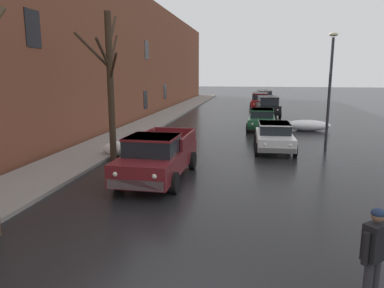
# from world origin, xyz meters

# --- Properties ---
(left_sidewalk_slab) EXTENTS (2.80, 80.00, 0.13)m
(left_sidewalk_slab) POSITION_xyz_m (-6.59, 18.00, 0.07)
(left_sidewalk_slab) COLOR gray
(left_sidewalk_slab) RESTS_ON ground
(brick_townhouse_facade) EXTENTS (0.63, 80.00, 10.55)m
(brick_townhouse_facade) POSITION_xyz_m (-8.49, 18.01, 5.27)
(brick_townhouse_facade) COLOR brown
(brick_townhouse_facade) RESTS_ON ground
(snow_bank_along_left_kerb) EXTENTS (3.06, 1.20, 0.75)m
(snow_bank_along_left_kerb) POSITION_xyz_m (5.00, 21.05, 0.36)
(snow_bank_along_left_kerb) COLOR white
(snow_bank_along_left_kerb) RESTS_ON ground
(snow_bank_mid_block_left) EXTENTS (1.78, 1.00, 0.70)m
(snow_bank_mid_block_left) POSITION_xyz_m (-4.91, 11.56, 0.34)
(snow_bank_mid_block_left) COLOR white
(snow_bank_mid_block_left) RESTS_ON ground
(bare_tree_second_along_sidewalk) EXTENTS (2.25, 3.10, 6.59)m
(bare_tree_second_along_sidewalk) POSITION_xyz_m (-4.95, 10.67, 3.60)
(bare_tree_second_along_sidewalk) COLOR #382B1E
(bare_tree_second_along_sidewalk) RESTS_ON ground
(pickup_truck_maroon_approaching_near_lane) EXTENTS (2.30, 5.36, 1.76)m
(pickup_truck_maroon_approaching_near_lane) POSITION_xyz_m (-2.13, 8.09, 0.88)
(pickup_truck_maroon_approaching_near_lane) COLOR maroon
(pickup_truck_maroon_approaching_near_lane) RESTS_ON ground
(sedan_white_parked_kerbside_close) EXTENTS (2.06, 4.11, 1.42)m
(sedan_white_parked_kerbside_close) POSITION_xyz_m (2.42, 14.10, 0.75)
(sedan_white_parked_kerbside_close) COLOR silver
(sedan_white_parked_kerbside_close) RESTS_ON ground
(sedan_green_parked_kerbside_mid) EXTENTS (2.10, 4.42, 1.42)m
(sedan_green_parked_kerbside_mid) POSITION_xyz_m (1.92, 21.12, 0.75)
(sedan_green_parked_kerbside_mid) COLOR #1E5633
(sedan_green_parked_kerbside_mid) RESTS_ON ground
(suv_black_parked_far_down_block) EXTENTS (2.34, 4.77, 1.82)m
(suv_black_parked_far_down_block) POSITION_xyz_m (2.57, 29.04, 0.99)
(suv_black_parked_far_down_block) COLOR black
(suv_black_parked_far_down_block) RESTS_ON ground
(suv_red_queued_behind_truck) EXTENTS (2.05, 4.79, 1.82)m
(suv_red_queued_behind_truck) POSITION_xyz_m (1.93, 34.88, 0.99)
(suv_red_queued_behind_truck) COLOR red
(suv_red_queued_behind_truck) RESTS_ON ground
(suv_silver_at_far_intersection) EXTENTS (2.24, 4.53, 1.82)m
(suv_silver_at_far_intersection) POSITION_xyz_m (2.54, 40.83, 0.99)
(suv_silver_at_far_intersection) COLOR #B7B7BC
(suv_silver_at_far_intersection) RESTS_ON ground
(pedestrian_with_coffee) EXTENTS (0.55, 0.55, 1.76)m
(pedestrian_with_coffee) POSITION_xyz_m (3.43, 1.41, 1.04)
(pedestrian_with_coffee) COLOR #2D2D33
(pedestrian_with_coffee) RESTS_ON ground
(street_lamp_post) EXTENTS (0.44, 0.24, 5.88)m
(street_lamp_post) POSITION_xyz_m (5.07, 14.64, 3.30)
(street_lamp_post) COLOR #28282D
(street_lamp_post) RESTS_ON ground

